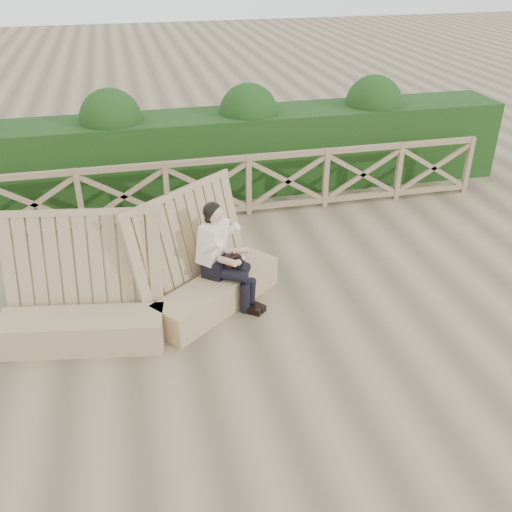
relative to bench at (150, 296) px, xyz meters
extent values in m
plane|color=brown|center=(1.23, -0.59, -0.39)|extent=(60.00, 60.00, 0.00)
cube|color=#9C8459|center=(-0.84, -0.29, -0.18)|extent=(2.00, 0.82, 0.42)
cube|color=#9C8459|center=(-0.80, -0.02, 0.40)|extent=(1.99, 0.76, 1.54)
cube|color=#9C8459|center=(0.88, 0.14, -0.18)|extent=(1.84, 1.59, 0.42)
cube|color=#9C8459|center=(0.72, 0.35, 0.40)|extent=(1.80, 1.54, 1.54)
cube|color=black|center=(0.92, 0.30, 0.15)|extent=(0.45, 0.47, 0.24)
cube|color=#F1E1C7|center=(0.88, 0.34, 0.51)|extent=(0.50, 0.53, 0.56)
sphere|color=tan|center=(0.92, 0.30, 0.92)|extent=(0.31, 0.31, 0.22)
sphere|color=black|center=(0.89, 0.33, 0.94)|extent=(0.34, 0.34, 0.25)
cylinder|color=black|center=(1.04, 0.09, 0.13)|extent=(0.49, 0.43, 0.16)
cylinder|color=black|center=(1.13, 0.24, 0.20)|extent=(0.49, 0.43, 0.18)
cylinder|color=black|center=(1.22, -0.06, -0.18)|extent=(0.18, 0.18, 0.42)
cylinder|color=black|center=(1.31, 0.03, -0.18)|extent=(0.18, 0.18, 0.42)
cube|color=black|center=(1.29, -0.12, -0.35)|extent=(0.26, 0.23, 0.09)
cube|color=black|center=(1.38, -0.05, -0.35)|extent=(0.26, 0.23, 0.09)
cube|color=black|center=(1.08, 0.20, 0.25)|extent=(0.25, 0.27, 0.15)
cube|color=black|center=(1.21, 0.08, 0.32)|extent=(0.12, 0.12, 0.13)
cube|color=#846A4C|center=(1.23, 2.91, 0.66)|extent=(10.10, 0.07, 0.10)
cube|color=#846A4C|center=(1.23, 2.91, -0.27)|extent=(10.10, 0.07, 0.10)
cube|color=black|center=(1.23, 4.11, 0.36)|extent=(12.00, 1.20, 1.50)
camera|label=1|loc=(-0.10, -6.17, 3.98)|focal=40.00mm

